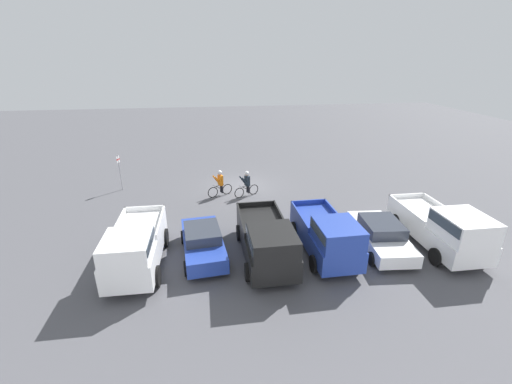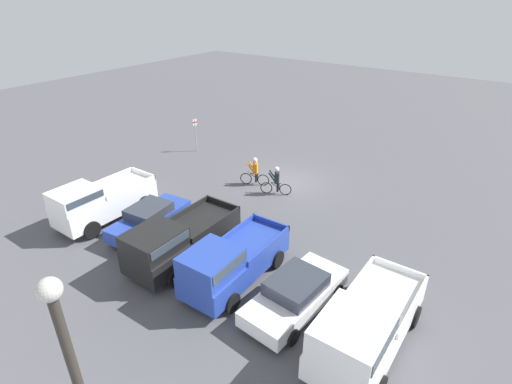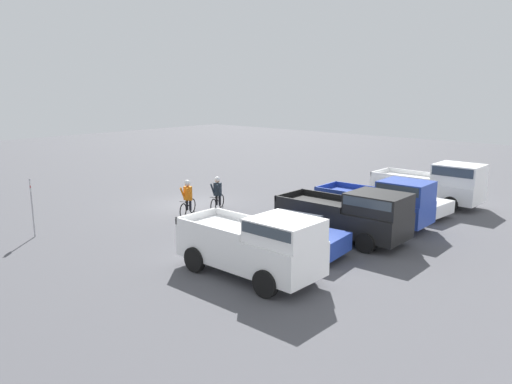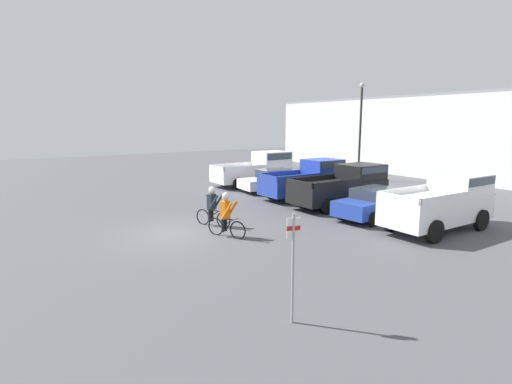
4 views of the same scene
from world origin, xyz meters
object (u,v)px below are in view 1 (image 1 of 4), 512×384
sedan_0 (380,234)px  cyclist_1 (247,183)px  pickup_truck_1 (328,234)px  pickup_truck_2 (267,240)px  pickup_truck_3 (135,247)px  sedan_1 (203,242)px  pickup_truck_0 (444,227)px  fire_lane_sign (119,169)px  cyclist_0 (220,183)px

sedan_0 → cyclist_1: 9.20m
pickup_truck_1 → pickup_truck_2: bearing=1.7°
pickup_truck_3 → cyclist_1: (-5.63, -7.64, -0.27)m
pickup_truck_1 → pickup_truck_3: (8.41, -0.06, 0.04)m
sedan_1 → pickup_truck_0: bearing=174.6°
sedan_1 → pickup_truck_3: bearing=15.2°
pickup_truck_0 → pickup_truck_1: 5.59m
pickup_truck_0 → cyclist_1: pickup_truck_0 is taller
sedan_0 → pickup_truck_3: size_ratio=0.92×
pickup_truck_2 → sedan_1: bearing=-18.0°
pickup_truck_2 → fire_lane_sign: 13.12m
pickup_truck_1 → pickup_truck_3: pickup_truck_3 is taller
sedan_0 → sedan_1: size_ratio=1.07×
pickup_truck_0 → cyclist_0: size_ratio=3.17×
sedan_0 → pickup_truck_3: bearing=1.6°
pickup_truck_1 → cyclist_1: 8.19m
pickup_truck_3 → sedan_0: bearing=-178.4°
sedan_0 → sedan_1: (8.40, -0.45, 0.02)m
pickup_truck_1 → pickup_truck_3: size_ratio=1.01×
pickup_truck_1 → cyclist_0: pickup_truck_1 is taller
pickup_truck_2 → pickup_truck_0: bearing=179.0°
sedan_0 → pickup_truck_3: pickup_truck_3 is taller
sedan_1 → pickup_truck_3: (2.80, 0.76, 0.44)m
pickup_truck_1 → fire_lane_sign: bearing=-42.0°
sedan_0 → sedan_1: bearing=-3.0°
fire_lane_sign → cyclist_1: bearing=164.5°
pickup_truck_1 → cyclist_1: (2.78, -7.70, -0.23)m
pickup_truck_2 → cyclist_1: (-0.02, -7.79, -0.21)m
sedan_0 → cyclist_0: bearing=-46.3°
fire_lane_sign → sedan_0: bearing=145.3°
sedan_0 → fire_lane_sign: size_ratio=1.90×
sedan_0 → cyclist_0: (7.29, -7.62, 0.22)m
pickup_truck_0 → cyclist_0: (10.09, -8.23, -0.26)m
pickup_truck_2 → fire_lane_sign: size_ratio=2.20×
pickup_truck_2 → cyclist_0: 8.26m
pickup_truck_0 → cyclist_0: 13.02m
sedan_1 → sedan_0: bearing=177.0°
pickup_truck_2 → pickup_truck_3: bearing=-1.5°
sedan_0 → fire_lane_sign: bearing=-34.7°
pickup_truck_0 → sedan_0: (2.80, -0.61, -0.48)m
pickup_truck_1 → cyclist_1: bearing=-70.1°
pickup_truck_0 → sedan_0: pickup_truck_0 is taller
pickup_truck_1 → fire_lane_sign: 15.00m
pickup_truck_0 → pickup_truck_2: 8.39m
pickup_truck_0 → cyclist_1: bearing=-43.5°
cyclist_1 → pickup_truck_0: bearing=136.5°
cyclist_1 → fire_lane_sign: bearing=-15.5°
cyclist_1 → sedan_0: bearing=127.3°
sedan_1 → cyclist_0: cyclist_0 is taller
sedan_1 → cyclist_1: 7.44m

